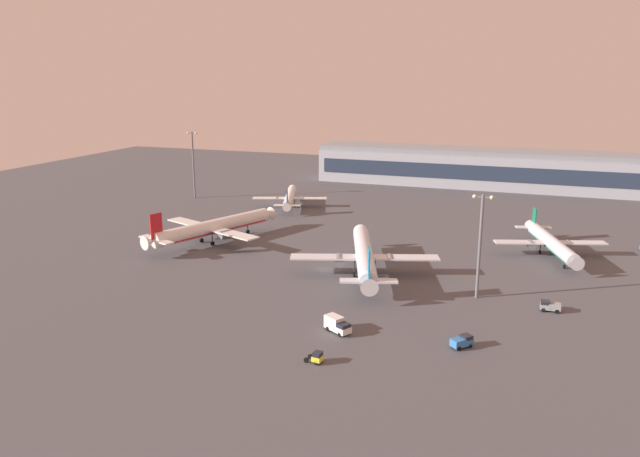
% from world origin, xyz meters
% --- Properties ---
extents(ground_plane, '(416.00, 416.00, 0.00)m').
position_xyz_m(ground_plane, '(0.00, 0.00, 0.00)').
color(ground_plane, '#4C4C51').
extents(terminal_building, '(136.73, 22.40, 16.40)m').
position_xyz_m(terminal_building, '(22.75, 133.25, 8.09)').
color(terminal_building, '#9EA3AD').
rests_on(terminal_building, ground).
extents(airplane_taxiway_distant, '(36.31, 46.16, 12.17)m').
position_xyz_m(airplane_taxiway_distant, '(10.56, 0.04, 4.60)').
color(airplane_taxiway_distant, silver).
rests_on(airplane_taxiway_distant, ground).
extents(airplane_near_gate, '(35.77, 45.36, 12.13)m').
position_xyz_m(airplane_near_gate, '(-39.42, 12.88, 4.59)').
color(airplane_near_gate, silver).
rests_on(airplane_near_gate, ground).
extents(airplane_far_stand, '(29.86, 37.98, 9.99)m').
position_xyz_m(airplane_far_stand, '(54.33, 32.22, 3.77)').
color(airplane_far_stand, silver).
rests_on(airplane_far_stand, ground).
extents(airplane_mid_apron, '(27.17, 34.52, 9.13)m').
position_xyz_m(airplane_mid_apron, '(-36.95, 66.34, 3.45)').
color(airplane_mid_apron, silver).
rests_on(airplane_mid_apron, ground).
extents(catering_truck, '(6.06, 4.90, 3.05)m').
position_xyz_m(catering_truck, '(15.19, -35.79, 1.58)').
color(catering_truck, white).
rests_on(catering_truck, ground).
extents(baggage_tractor, '(4.22, 4.40, 2.25)m').
position_xyz_m(baggage_tractor, '(38.88, -34.55, 1.18)').
color(baggage_tractor, '#3372BF').
rests_on(baggage_tractor, ground).
extents(pushback_tug, '(3.28, 2.19, 2.05)m').
position_xyz_m(pushback_tug, '(15.91, -49.31, 1.07)').
color(pushback_tug, yellow).
rests_on(pushback_tug, ground).
extents(cargo_loader, '(4.17, 2.06, 2.25)m').
position_xyz_m(cargo_loader, '(54.09, -10.55, 1.18)').
color(cargo_loader, gray).
rests_on(cargo_loader, ground).
extents(apron_light_central, '(4.80, 0.90, 26.33)m').
position_xyz_m(apron_light_central, '(-79.17, 69.03, 15.01)').
color(apron_light_central, slate).
rests_on(apron_light_central, ground).
extents(apron_light_west, '(4.80, 0.90, 23.56)m').
position_xyz_m(apron_light_west, '(38.73, -7.48, 13.59)').
color(apron_light_west, slate).
rests_on(apron_light_west, ground).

